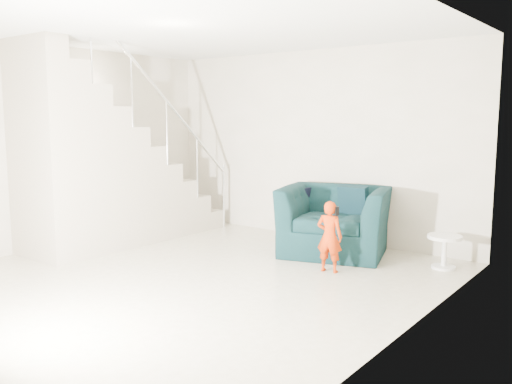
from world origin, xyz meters
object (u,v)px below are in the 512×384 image
Objects in this scene: side_table at (444,246)px; armchair at (335,220)px; staircase at (102,177)px; toddler at (329,237)px.

armchair is at bearing -173.96° from side_table.
staircase reaches higher than side_table.
staircase is (-3.12, -0.75, 0.54)m from toddler.
armchair is 3.19m from staircase.
armchair reaches higher than side_table.
toddler reaches higher than side_table.
staircase reaches higher than armchair.
toddler is 1.37m from side_table.
side_table is (1.00, 0.93, -0.14)m from toddler.
toddler is 2.07× the size of side_table.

